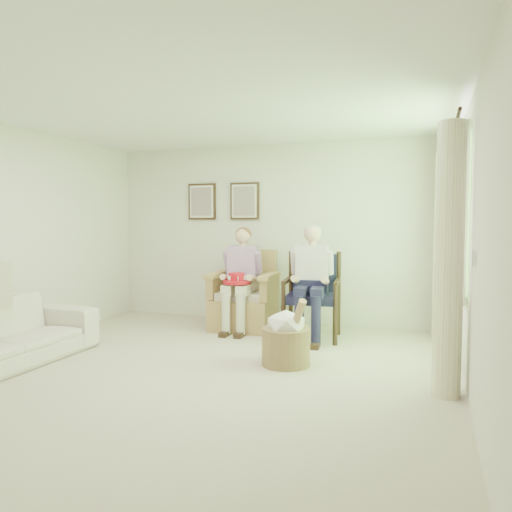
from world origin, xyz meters
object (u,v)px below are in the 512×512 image
object	(u,v)px
wood_armchair	(314,292)
wicker_armchair	(245,304)
person_wicker	(241,271)
red_hat	(237,280)
hatbox	(286,338)
person_dark	(311,273)

from	to	relation	value
wood_armchair	wicker_armchair	bearing A→B (deg)	162.65
wicker_armchair	person_wicker	xyz separation A→B (m)	(0.00, -0.14, 0.46)
wood_armchair	person_wicker	distance (m)	1.04
wicker_armchair	red_hat	size ratio (longest dim) A/B	2.95
wood_armchair	hatbox	distance (m)	1.37
wicker_armchair	red_hat	bearing A→B (deg)	-90.96
wood_armchair	person_dark	distance (m)	0.31
person_wicker	red_hat	world-z (taller)	person_wicker
person_wicker	wicker_armchair	bearing A→B (deg)	86.17
red_hat	wicker_armchair	bearing A→B (deg)	92.87
red_hat	person_wicker	bearing A→B (deg)	94.88
wicker_armchair	wood_armchair	size ratio (longest dim) A/B	1.02
person_dark	red_hat	world-z (taller)	person_dark
wood_armchair	person_dark	bearing A→B (deg)	-96.38
wicker_armchair	person_wicker	world-z (taller)	person_wicker
wood_armchair	red_hat	bearing A→B (deg)	-177.89
person_wicker	red_hat	bearing A→B (deg)	-88.95
person_dark	wood_armchair	bearing A→B (deg)	83.62
red_hat	hatbox	bearing A→B (deg)	-49.45
hatbox	person_wicker	bearing A→B (deg)	126.61
person_dark	hatbox	distance (m)	1.29
wood_armchair	person_wicker	size ratio (longest dim) A/B	0.77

